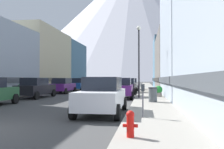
# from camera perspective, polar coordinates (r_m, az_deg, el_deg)

# --- Properties ---
(sidewalk_left) EXTENTS (2.50, 100.00, 0.15)m
(sidewalk_left) POSITION_cam_1_polar(r_m,az_deg,el_deg) (42.97, -8.12, -3.25)
(sidewalk_left) COLOR gray
(sidewalk_left) RESTS_ON ground
(sidewalk_right) EXTENTS (2.50, 100.00, 0.15)m
(sidewalk_right) POSITION_cam_1_polar(r_m,az_deg,el_deg) (41.23, 8.82, -3.34)
(sidewalk_right) COLOR gray
(sidewalk_right) RESTS_ON ground
(storefront_left_2) EXTENTS (6.94, 12.62, 9.35)m
(storefront_left_2) POSITION_cam_1_polar(r_m,az_deg,el_deg) (37.80, -17.97, 3.23)
(storefront_left_2) COLOR beige
(storefront_left_2) RESTS_ON ground
(storefront_left_3) EXTENTS (9.30, 10.87, 9.15)m
(storefront_left_3) POSITION_cam_1_polar(r_m,az_deg,el_deg) (49.08, -13.10, 2.11)
(storefront_left_3) COLOR slate
(storefront_left_3) RESTS_ON ground
(storefront_right_1) EXTENTS (8.54, 11.05, 10.85)m
(storefront_right_1) POSITION_cam_1_polar(r_m,az_deg,el_deg) (21.36, 24.10, 8.58)
(storefront_right_1) COLOR #99A5B2
(storefront_right_1) RESTS_ON ground
(storefront_right_2) EXTENTS (8.75, 13.47, 7.94)m
(storefront_right_2) POSITION_cam_1_polar(r_m,az_deg,el_deg) (33.60, 18.33, 2.60)
(storefront_right_2) COLOR #66605B
(storefront_right_2) RESTS_ON ground
(storefront_right_3) EXTENTS (9.33, 9.45, 9.38)m
(storefront_right_3) POSITION_cam_1_polar(r_m,az_deg,el_deg) (45.13, 16.11, 2.54)
(storefront_right_3) COLOR slate
(storefront_right_3) RESTS_ON ground
(car_left_1) EXTENTS (2.15, 4.44, 1.78)m
(car_left_1) POSITION_cam_1_polar(r_m,az_deg,el_deg) (21.46, -18.49, -3.16)
(car_left_1) COLOR black
(car_left_1) RESTS_ON ground
(car_left_2) EXTENTS (2.08, 4.41, 1.78)m
(car_left_2) POSITION_cam_1_polar(r_m,az_deg,el_deg) (27.63, -12.19, -2.72)
(car_left_2) COLOR #591E72
(car_left_2) RESTS_ON ground
(car_left_3) EXTENTS (2.12, 4.43, 1.78)m
(car_left_3) POSITION_cam_1_polar(r_m,az_deg,el_deg) (33.48, -8.50, -2.45)
(car_left_3) COLOR #19478C
(car_left_3) RESTS_ON ground
(car_right_0) EXTENTS (2.07, 4.41, 1.78)m
(car_right_0) POSITION_cam_1_polar(r_m,az_deg,el_deg) (11.07, -2.40, -5.19)
(car_right_0) COLOR silver
(car_right_0) RESTS_ON ground
(car_right_1) EXTENTS (2.16, 4.44, 1.78)m
(car_right_1) POSITION_cam_1_polar(r_m,az_deg,el_deg) (20.11, 2.43, -3.35)
(car_right_1) COLOR #591E72
(car_right_1) RESTS_ON ground
(car_right_2) EXTENTS (2.08, 4.41, 1.78)m
(car_right_2) POSITION_cam_1_polar(r_m,az_deg,el_deg) (26.52, 3.83, -2.81)
(car_right_2) COLOR black
(car_right_2) RESTS_ON ground
(car_right_3) EXTENTS (2.17, 4.45, 1.78)m
(car_right_3) POSITION_cam_1_polar(r_m,az_deg,el_deg) (33.83, 4.79, -2.44)
(car_right_3) COLOR silver
(car_right_3) RESTS_ON ground
(fire_hydrant_near) EXTENTS (0.40, 0.22, 0.70)m
(fire_hydrant_near) POSITION_cam_1_polar(r_m,az_deg,el_deg) (6.18, 4.59, -11.94)
(fire_hydrant_near) COLOR red
(fire_hydrant_near) RESTS_ON sidewalk_right
(parking_meter_near) EXTENTS (0.14, 0.10, 1.33)m
(parking_meter_near) POSITION_cam_1_polar(r_m,az_deg,el_deg) (9.25, 7.71, -5.28)
(parking_meter_near) COLOR #595960
(parking_meter_near) RESTS_ON sidewalk_right
(trash_bin_right) EXTENTS (0.59, 0.59, 0.98)m
(trash_bin_right) POSITION_cam_1_polar(r_m,az_deg,el_deg) (15.56, 10.14, -4.94)
(trash_bin_right) COLOR #4C5156
(trash_bin_right) RESTS_ON sidewalk_right
(potted_plant_1) EXTENTS (0.66, 0.66, 0.95)m
(potted_plant_1) POSITION_cam_1_polar(r_m,az_deg,el_deg) (20.16, 11.56, -4.02)
(potted_plant_1) COLOR gray
(potted_plant_1) RESTS_ON sidewalk_right
(potted_plant_2) EXTENTS (0.74, 0.74, 1.02)m
(potted_plant_2) POSITION_cam_1_polar(r_m,az_deg,el_deg) (25.67, -21.81, -3.18)
(potted_plant_2) COLOR gray
(potted_plant_2) RESTS_ON sidewalk_left
(pedestrian_0) EXTENTS (0.36, 0.36, 1.68)m
(pedestrian_0) POSITION_cam_1_polar(r_m,az_deg,el_deg) (31.15, -14.61, -2.48)
(pedestrian_0) COLOR #333338
(pedestrian_0) RESTS_ON sidewalk_left
(pedestrian_1) EXTENTS (0.36, 0.36, 1.69)m
(pedestrian_1) POSITION_cam_1_polar(r_m,az_deg,el_deg) (24.40, -21.49, -2.81)
(pedestrian_1) COLOR navy
(pedestrian_1) RESTS_ON sidewalk_left
(streetlamp_right) EXTENTS (0.36, 0.36, 5.86)m
(streetlamp_right) POSITION_cam_1_polar(r_m,az_deg,el_deg) (18.76, 6.72, 5.94)
(streetlamp_right) COLOR black
(streetlamp_right) RESTS_ON sidewalk_right
(mountain_backdrop) EXTENTS (265.21, 265.21, 135.92)m
(mountain_backdrop) POSITION_cam_1_polar(r_m,az_deg,el_deg) (274.70, 5.11, 12.86)
(mountain_backdrop) COLOR silver
(mountain_backdrop) RESTS_ON ground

